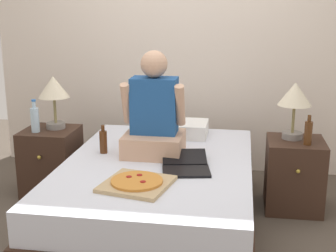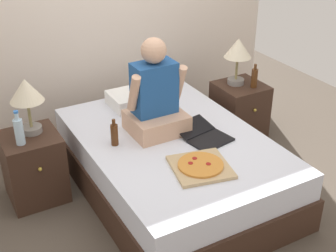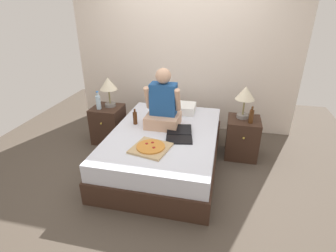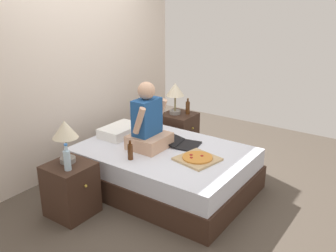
{
  "view_description": "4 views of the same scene",
  "coord_description": "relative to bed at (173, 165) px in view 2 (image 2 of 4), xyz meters",
  "views": [
    {
      "loc": [
        0.58,
        -3.15,
        1.62
      ],
      "look_at": [
        0.08,
        0.0,
        0.77
      ],
      "focal_mm": 50.0,
      "sensor_mm": 36.0,
      "label": 1
    },
    {
      "loc": [
        -1.61,
        -2.8,
        2.35
      ],
      "look_at": [
        -0.08,
        -0.06,
        0.66
      ],
      "focal_mm": 50.0,
      "sensor_mm": 36.0,
      "label": 2
    },
    {
      "loc": [
        0.73,
        -2.96,
        2.03
      ],
      "look_at": [
        0.1,
        -0.24,
        0.7
      ],
      "focal_mm": 28.0,
      "sensor_mm": 36.0,
      "label": 3
    },
    {
      "loc": [
        -3.25,
        -2.33,
        2.22
      ],
      "look_at": [
        -0.02,
        -0.07,
        0.8
      ],
      "focal_mm": 40.0,
      "sensor_mm": 36.0,
      "label": 4
    }
  ],
  "objects": [
    {
      "name": "pizza_box",
      "position": [
        -0.05,
        -0.47,
        0.27
      ],
      "size": [
        0.47,
        0.47,
        0.04
      ],
      "color": "tan",
      "rests_on": "bed"
    },
    {
      "name": "lamp_on_right_nightstand",
      "position": [
        0.99,
        0.52,
        0.65
      ],
      "size": [
        0.26,
        0.26,
        0.45
      ],
      "color": "gray",
      "rests_on": "nightstand_right"
    },
    {
      "name": "ground_plane",
      "position": [
        0.0,
        0.0,
        -0.25
      ],
      "size": [
        5.68,
        5.68,
        0.0
      ],
      "primitive_type": "plane",
      "color": "#4C4238"
    },
    {
      "name": "beer_bottle",
      "position": [
        1.09,
        0.37,
        0.42
      ],
      "size": [
        0.06,
        0.06,
        0.23
      ],
      "color": "#512D14",
      "rests_on": "nightstand_right"
    },
    {
      "name": "beer_bottle_on_bed",
      "position": [
        -0.44,
        0.13,
        0.34
      ],
      "size": [
        0.06,
        0.06,
        0.22
      ],
      "color": "#4C2811",
      "rests_on": "bed"
    },
    {
      "name": "bed",
      "position": [
        0.0,
        0.0,
        0.0
      ],
      "size": [
        1.38,
        1.99,
        0.5
      ],
      "color": "#382319",
      "rests_on": "ground"
    },
    {
      "name": "wall_back",
      "position": [
        0.0,
        1.35,
        1.0
      ],
      "size": [
        3.68,
        0.12,
        2.5
      ],
      "primitive_type": "cube",
      "color": "beige",
      "rests_on": "ground"
    },
    {
      "name": "laptop",
      "position": [
        0.22,
        -0.12,
        0.27
      ],
      "size": [
        0.39,
        0.47,
        0.07
      ],
      "color": "black",
      "rests_on": "bed"
    },
    {
      "name": "nightstand_right",
      "position": [
        1.02,
        0.47,
        0.04
      ],
      "size": [
        0.44,
        0.47,
        0.57
      ],
      "color": "#382319",
      "rests_on": "ground"
    },
    {
      "name": "water_bottle",
      "position": [
        -1.1,
        0.38,
        0.43
      ],
      "size": [
        0.07,
        0.07,
        0.28
      ],
      "color": "silver",
      "rests_on": "nightstand_left"
    },
    {
      "name": "nightstand_left",
      "position": [
        -1.02,
        0.47,
        0.04
      ],
      "size": [
        0.44,
        0.47,
        0.57
      ],
      "color": "#382319",
      "rests_on": "ground"
    },
    {
      "name": "pillow",
      "position": [
        0.04,
        0.71,
        0.31
      ],
      "size": [
        0.52,
        0.34,
        0.12
      ],
      "primitive_type": "cube",
      "color": "white",
      "rests_on": "bed"
    },
    {
      "name": "lamp_on_left_nightstand",
      "position": [
        -0.98,
        0.52,
        0.65
      ],
      "size": [
        0.26,
        0.26,
        0.45
      ],
      "color": "gray",
      "rests_on": "nightstand_left"
    },
    {
      "name": "person_seated",
      "position": [
        -0.06,
        0.19,
        0.54
      ],
      "size": [
        0.47,
        0.4,
        0.78
      ],
      "color": "tan",
      "rests_on": "bed"
    }
  ]
}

